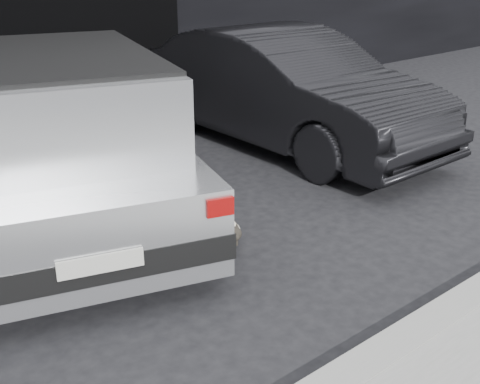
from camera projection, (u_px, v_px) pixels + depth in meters
ground at (156, 229)px, 5.63m from camera, size 80.00×80.00×0.00m
garage_opening at (60, 34)px, 8.57m from camera, size 4.00×0.10×2.60m
curb at (467, 303)px, 4.34m from camera, size 18.00×0.25×0.12m
silver_hatchback at (56, 130)px, 5.58m from camera, size 3.12×4.71×1.60m
second_car at (285, 88)px, 7.79m from camera, size 1.59×4.52×1.49m
cat_siamese at (225, 229)px, 5.34m from camera, size 0.40×0.75×0.27m
cat_white at (191, 241)px, 4.99m from camera, size 0.77×0.41×0.38m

